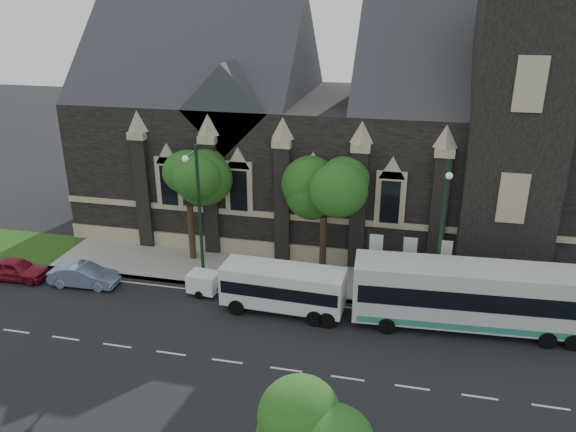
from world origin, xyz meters
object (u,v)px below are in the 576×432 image
(street_lamp_mid, at_px, (198,210))
(tree_walk_right, at_px, (328,188))
(box_trailer, at_px, (204,282))
(tree_walk_left, at_px, (192,180))
(sedan, at_px, (84,275))
(shuttle_bus, at_px, (283,287))
(car_far_red, at_px, (16,269))
(banner_flag_left, at_px, (373,254))
(banner_flag_right, at_px, (441,261))
(tour_coach, at_px, (472,295))
(banner_flag_center, at_px, (406,258))
(street_lamp_near, at_px, (441,230))

(street_lamp_mid, bearing_deg, tree_walk_right, 26.65)
(box_trailer, bearing_deg, tree_walk_left, 122.87)
(sedan, bearing_deg, street_lamp_mid, -80.58)
(shuttle_bus, distance_m, sedan, 12.86)
(tree_walk_left, bearing_deg, car_far_red, -152.14)
(banner_flag_left, xyz_separation_m, banner_flag_right, (4.00, 0.00, 0.00))
(banner_flag_right, xyz_separation_m, box_trailer, (-13.84, -2.81, -1.60))
(tour_coach, bearing_deg, street_lamp_mid, 172.22)
(banner_flag_center, bearing_deg, shuttle_bus, -151.27)
(tree_walk_right, xyz_separation_m, tour_coach, (8.64, -4.84, -3.83))
(tour_coach, distance_m, car_far_red, 27.83)
(tree_walk_right, bearing_deg, banner_flag_left, -29.10)
(tour_coach, bearing_deg, street_lamp_near, 143.26)
(tree_walk_left, bearing_deg, banner_flag_center, -6.89)
(banner_flag_center, relative_size, sedan, 0.93)
(banner_flag_center, bearing_deg, street_lamp_mid, -171.18)
(banner_flag_left, height_order, car_far_red, banner_flag_left)
(street_lamp_mid, xyz_separation_m, banner_flag_left, (10.29, 1.91, -2.73))
(tree_walk_right, distance_m, tour_coach, 10.62)
(street_lamp_near, bearing_deg, car_far_red, -176.13)
(street_lamp_near, distance_m, shuttle_bus, 9.28)
(banner_flag_left, xyz_separation_m, box_trailer, (-9.84, -2.81, -1.60))
(car_far_red, bearing_deg, box_trailer, -88.33)
(street_lamp_mid, bearing_deg, banner_flag_center, 8.82)
(tree_walk_right, relative_size, car_far_red, 1.87)
(tree_walk_right, xyz_separation_m, street_lamp_near, (6.79, -3.62, -0.71))
(banner_flag_center, xyz_separation_m, box_trailer, (-11.84, -2.81, -1.60))
(tree_walk_left, bearing_deg, tree_walk_right, 0.06)
(shuttle_bus, xyz_separation_m, box_trailer, (-5.16, 0.85, -0.78))
(street_lamp_mid, relative_size, box_trailer, 3.42)
(tree_walk_left, bearing_deg, box_trailer, -63.58)
(sedan, bearing_deg, banner_flag_left, -81.63)
(tour_coach, xyz_separation_m, shuttle_bus, (-10.25, -0.53, -0.43))
(street_lamp_mid, bearing_deg, street_lamp_near, 0.00)
(banner_flag_center, distance_m, car_far_red, 24.56)
(street_lamp_near, bearing_deg, sedan, -175.75)
(banner_flag_center, bearing_deg, banner_flag_left, 180.00)
(street_lamp_mid, bearing_deg, shuttle_bus, -17.38)
(banner_flag_center, xyz_separation_m, banner_flag_right, (2.00, 0.00, 0.00))
(banner_flag_left, height_order, shuttle_bus, banner_flag_left)
(sedan, bearing_deg, box_trailer, -87.87)
(banner_flag_left, relative_size, banner_flag_right, 1.00)
(street_lamp_mid, xyz_separation_m, sedan, (-7.22, -1.58, -4.41))
(banner_flag_right, bearing_deg, shuttle_bus, -157.13)
(tree_walk_left, distance_m, street_lamp_near, 16.22)
(tour_coach, relative_size, sedan, 2.96)
(street_lamp_near, relative_size, shuttle_bus, 1.28)
(tree_walk_right, height_order, banner_flag_center, tree_walk_right)
(banner_flag_center, relative_size, box_trailer, 1.52)
(tree_walk_right, bearing_deg, banner_flag_center, -18.64)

